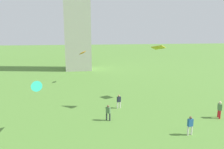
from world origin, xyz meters
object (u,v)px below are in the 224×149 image
person_0 (190,124)px  kite_flying_3 (82,53)px  person_2 (108,112)px  person_1 (220,109)px  kite_flying_0 (158,48)px  kite_flying_5 (38,88)px  person_3 (119,101)px

person_0 → kite_flying_3: kite_flying_3 is taller
person_0 → person_2: (-6.62, 4.06, -0.06)m
person_1 → kite_flying_0: size_ratio=1.00×
person_0 → kite_flying_5: kite_flying_5 is taller
kite_flying_3 → kite_flying_0: bearing=20.9°
kite_flying_0 → person_1: bearing=-12.5°
person_1 → kite_flying_3: (-13.73, 17.47, 4.03)m
kite_flying_0 → kite_flying_5: kite_flying_0 is taller
kite_flying_0 → kite_flying_3: 13.98m
person_0 → kite_flying_3: size_ratio=1.24×
person_2 → person_3: person_2 is taller
person_0 → kite_flying_0: kite_flying_0 is taller
kite_flying_0 → kite_flying_5: bearing=-101.4°
person_0 → kite_flying_0: (0.55, 10.55, 5.70)m
person_3 → kite_flying_0: bearing=10.0°
person_1 → person_3: size_ratio=1.12×
person_0 → person_2: size_ratio=1.06×
kite_flying_0 → person_3: bearing=-102.5°
person_2 → kite_flying_0: bearing=75.4°
person_1 → kite_flying_5: bearing=101.8°
person_2 → kite_flying_5: (-6.28, -1.47, 3.03)m
kite_flying_5 → kite_flying_0: bearing=-147.2°
person_0 → person_3: person_0 is taller
kite_flying_3 → kite_flying_5: (-3.91, -18.05, -1.10)m
person_1 → person_3: bearing=76.5°
person_1 → kite_flying_0: bearing=39.5°
person_2 → person_3: 3.71m
person_3 → kite_flying_0: size_ratio=0.89×
person_1 → person_0: bearing=133.7°
person_1 → person_2: size_ratio=1.11×
kite_flying_3 → kite_flying_5: size_ratio=0.83×
person_3 → kite_flying_5: 9.73m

